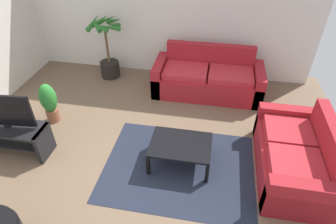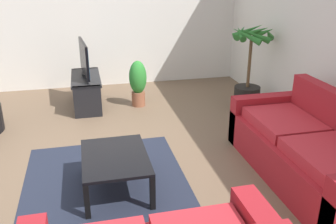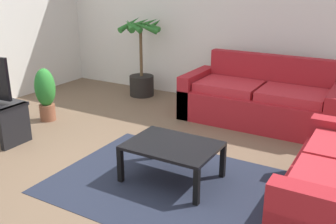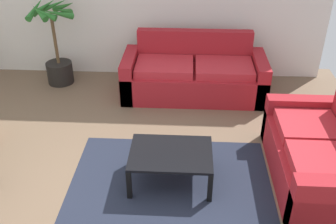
# 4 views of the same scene
# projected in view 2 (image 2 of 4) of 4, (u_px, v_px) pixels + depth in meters

# --- Properties ---
(ground_plane) EXTENTS (6.60, 6.60, 0.00)m
(ground_plane) POSITION_uv_depth(u_px,v_px,m) (90.00, 160.00, 4.35)
(ground_plane) COLOR brown
(wall_back) EXTENTS (6.00, 0.06, 2.70)m
(wall_back) POSITION_uv_depth(u_px,v_px,m) (331.00, 35.00, 4.49)
(wall_back) COLOR silver
(wall_back) RESTS_ON ground
(wall_left) EXTENTS (0.06, 6.00, 2.70)m
(wall_left) POSITION_uv_depth(u_px,v_px,m) (78.00, 14.00, 6.57)
(wall_left) COLOR silver
(wall_left) RESTS_ON ground
(couch_main) EXTENTS (2.12, 0.90, 0.90)m
(couch_main) POSITION_uv_depth(u_px,v_px,m) (310.00, 153.00, 3.89)
(couch_main) COLOR maroon
(couch_main) RESTS_ON ground
(tv_stand) EXTENTS (1.10, 0.45, 0.49)m
(tv_stand) POSITION_uv_depth(u_px,v_px,m) (86.00, 87.00, 5.95)
(tv_stand) COLOR black
(tv_stand) RESTS_ON ground
(tv) EXTENTS (0.92, 0.13, 0.56)m
(tv) POSITION_uv_depth(u_px,v_px,m) (84.00, 58.00, 5.78)
(tv) COLOR black
(tv) RESTS_ON tv_stand
(coffee_table) EXTENTS (0.88, 0.65, 0.38)m
(coffee_table) POSITION_uv_depth(u_px,v_px,m) (115.00, 160.00, 3.67)
(coffee_table) COLOR black
(coffee_table) RESTS_ON ground
(area_rug) EXTENTS (2.20, 1.70, 0.01)m
(area_rug) POSITION_uv_depth(u_px,v_px,m) (107.00, 190.00, 3.77)
(area_rug) COLOR #1E2333
(area_rug) RESTS_ON ground
(potted_palm) EXTENTS (0.72, 0.77, 1.33)m
(potted_palm) POSITION_uv_depth(u_px,v_px,m) (249.00, 74.00, 5.80)
(potted_palm) COLOR black
(potted_palm) RESTS_ON ground
(potted_plant_small) EXTENTS (0.28, 0.28, 0.75)m
(potted_plant_small) POSITION_uv_depth(u_px,v_px,m) (138.00, 82.00, 5.92)
(potted_plant_small) COLOR brown
(potted_plant_small) RESTS_ON ground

